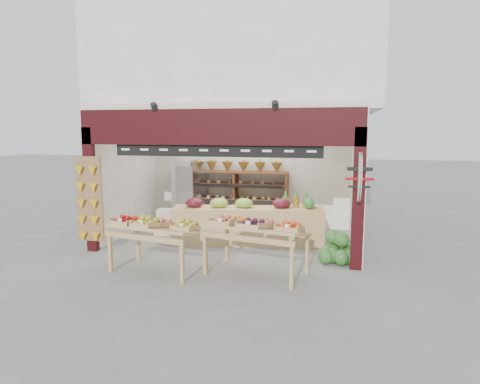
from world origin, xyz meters
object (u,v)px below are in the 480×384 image
at_px(cardboard_stack, 174,225).
at_px(watermelon_pile, 339,251).
at_px(back_shelving, 235,185).
at_px(mid_counter, 247,224).
at_px(display_table_left, 153,227).
at_px(display_table_right, 254,227).
at_px(refrigerator, 189,193).

relative_size(cardboard_stack, watermelon_pile, 1.19).
relative_size(back_shelving, mid_counter, 0.81).
relative_size(display_table_left, watermelon_pile, 2.20).
bearing_deg(cardboard_stack, back_shelving, 44.68).
distance_m(display_table_left, watermelon_pile, 3.65).
xyz_separation_m(back_shelving, display_table_right, (1.22, -3.67, -0.27)).
bearing_deg(watermelon_pile, mid_counter, 156.82).
relative_size(back_shelving, display_table_right, 1.46).
relative_size(mid_counter, display_table_left, 1.91).
height_order(refrigerator, display_table_right, refrigerator).
bearing_deg(display_table_left, refrigerator, 99.90).
height_order(back_shelving, display_table_right, back_shelving).
xyz_separation_m(refrigerator, mid_counter, (1.99, -1.63, -0.41)).
height_order(back_shelving, cardboard_stack, back_shelving).
height_order(refrigerator, watermelon_pile, refrigerator).
relative_size(cardboard_stack, display_table_right, 0.51).
bearing_deg(display_table_left, back_shelving, 80.82).
distance_m(cardboard_stack, display_table_left, 2.76).
distance_m(cardboard_stack, display_table_right, 3.53).
height_order(refrigerator, mid_counter, refrigerator).
relative_size(back_shelving, display_table_left, 1.56).
bearing_deg(refrigerator, watermelon_pile, -12.41).
xyz_separation_m(cardboard_stack, watermelon_pile, (4.03, -1.34, -0.03)).
relative_size(refrigerator, display_table_right, 0.90).
relative_size(refrigerator, mid_counter, 0.50).
bearing_deg(refrigerator, mid_counter, -19.90).
distance_m(back_shelving, refrigerator, 1.32).
relative_size(back_shelving, watermelon_pile, 3.43).
bearing_deg(cardboard_stack, refrigerator, 90.14).
bearing_deg(display_table_left, watermelon_pile, 20.68).
distance_m(back_shelving, display_table_left, 3.95).
relative_size(display_table_left, display_table_right, 0.94).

